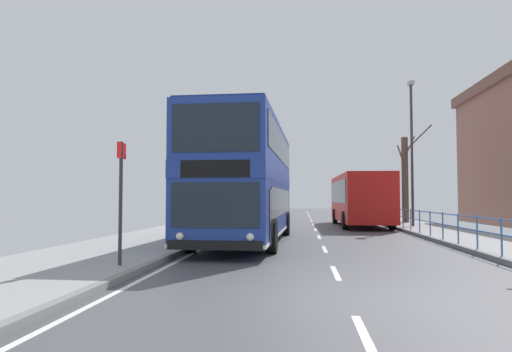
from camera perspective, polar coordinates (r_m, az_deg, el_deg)
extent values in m
cube|color=#4B4B50|center=(8.06, 11.07, -14.61)|extent=(8.40, 140.00, 0.06)
cube|color=silver|center=(5.93, 13.21, -18.62)|extent=(0.12, 2.00, 0.00)
cube|color=silver|center=(10.61, 9.69, -11.56)|extent=(0.12, 2.00, 0.00)
cube|color=silver|center=(15.36, 8.38, -8.84)|extent=(0.12, 2.00, 0.00)
cube|color=silver|center=(20.13, 7.71, -7.40)|extent=(0.12, 2.00, 0.00)
cube|color=silver|center=(24.92, 7.29, -6.51)|extent=(0.12, 2.00, 0.00)
cube|color=silver|center=(29.71, 7.01, -5.91)|extent=(0.12, 2.00, 0.00)
cube|color=silver|center=(34.50, 6.81, -5.47)|extent=(0.12, 2.00, 0.00)
cube|color=silver|center=(39.29, 6.65, -5.14)|extent=(0.12, 2.00, 0.00)
cube|color=silver|center=(44.09, 6.53, -4.89)|extent=(0.12, 2.00, 0.00)
cube|color=silver|center=(48.89, 6.44, -4.68)|extent=(0.12, 2.00, 0.00)
cube|color=silver|center=(53.68, 6.36, -4.51)|extent=(0.12, 2.00, 0.00)
cube|color=silver|center=(58.48, 6.29, -4.37)|extent=(0.12, 2.00, 0.00)
cube|color=silver|center=(8.64, -16.85, -13.51)|extent=(0.12, 133.00, 0.00)
cube|color=slate|center=(8.76, -19.01, -12.88)|extent=(0.20, 140.00, 0.14)
cube|color=navy|center=(17.35, -1.17, -4.03)|extent=(2.90, 11.12, 1.80)
cube|color=navy|center=(17.36, -1.16, -0.27)|extent=(2.92, 11.17, 0.47)
cube|color=navy|center=(17.44, -1.16, 3.21)|extent=(2.90, 11.12, 1.65)
cube|color=navy|center=(17.55, -1.16, 6.01)|extent=(2.81, 10.79, 0.08)
cube|color=#19232D|center=(11.89, -5.05, -3.55)|extent=(2.28, 0.10, 1.16)
cube|color=black|center=(11.91, -5.04, 0.89)|extent=(1.81, 0.08, 0.45)
cube|color=#19232D|center=(12.03, -5.01, 5.93)|extent=(2.28, 0.10, 1.25)
cube|color=black|center=(11.94, -5.08, -8.44)|extent=(2.46, 0.15, 0.24)
cube|color=silver|center=(17.39, -1.17, -6.81)|extent=(2.93, 11.17, 0.10)
cube|color=#19232D|center=(17.48, 3.21, -3.19)|extent=(0.27, 8.62, 0.94)
cube|color=#19232D|center=(17.31, 3.13, 3.53)|extent=(0.30, 9.94, 0.99)
cube|color=#19232D|center=(17.85, -5.19, -3.17)|extent=(0.27, 8.62, 0.94)
cube|color=#19232D|center=(17.68, -5.35, 3.40)|extent=(0.30, 9.94, 0.99)
sphere|color=white|center=(11.76, -0.73, -7.46)|extent=(0.21, 0.21, 0.20)
sphere|color=white|center=(12.14, -9.30, -7.28)|extent=(0.21, 0.21, 0.20)
cube|color=#19232D|center=(13.05, 1.86, -4.99)|extent=(0.05, 0.90, 1.55)
cylinder|color=black|center=(13.94, 1.93, -7.35)|extent=(0.33, 1.05, 1.04)
cylinder|color=black|center=(14.38, -8.06, -7.18)|extent=(0.33, 1.05, 1.04)
cylinder|color=black|center=(20.85, 3.69, -5.83)|extent=(0.33, 1.05, 1.04)
cylinder|color=black|center=(21.15, -3.08, -5.79)|extent=(0.33, 1.05, 1.04)
cube|color=red|center=(28.40, 12.57, -2.66)|extent=(2.70, 9.72, 2.68)
cube|color=#19232D|center=(28.26, 9.98, -1.92)|extent=(0.15, 8.23, 1.29)
cube|color=#19232D|center=(28.61, 15.11, -1.88)|extent=(0.15, 8.23, 1.29)
cube|color=#19232D|center=(33.22, 11.41, -2.22)|extent=(2.18, 0.07, 1.61)
cylinder|color=black|center=(31.11, 9.63, -4.87)|extent=(0.30, 0.96, 0.96)
cylinder|color=black|center=(31.42, 14.09, -4.80)|extent=(0.30, 0.96, 0.96)
cylinder|color=black|center=(25.26, 10.80, -5.35)|extent=(0.30, 0.96, 0.96)
cylinder|color=black|center=(25.63, 16.25, -5.25)|extent=(0.30, 0.96, 0.96)
cylinder|color=#386BA8|center=(13.81, 27.82, -6.60)|extent=(0.05, 0.05, 0.99)
cylinder|color=#386BA8|center=(15.38, 25.42, -6.23)|extent=(0.05, 0.05, 0.99)
cylinder|color=#386BA8|center=(16.98, 23.48, -5.92)|extent=(0.05, 0.05, 0.99)
cylinder|color=#386BA8|center=(18.59, 21.87, -5.66)|extent=(0.05, 0.05, 0.99)
cylinder|color=#386BA8|center=(20.22, 20.52, -5.43)|extent=(0.05, 0.05, 0.99)
cylinder|color=#386BA8|center=(21.85, 19.37, -5.24)|extent=(0.05, 0.05, 0.99)
cylinder|color=#386BA8|center=(23.49, 18.39, -5.07)|extent=(0.05, 0.05, 0.99)
cylinder|color=#386BA8|center=(25.14, 17.53, -4.93)|extent=(0.05, 0.05, 0.99)
cylinder|color=#386BA8|center=(26.80, 16.78, -4.80)|extent=(0.05, 0.05, 0.99)
cylinder|color=#386BA8|center=(28.45, 16.11, -4.68)|extent=(0.05, 0.05, 0.99)
cylinder|color=#386BA8|center=(30.12, 15.52, -4.58)|extent=(0.05, 0.05, 0.99)
cylinder|color=#386BA8|center=(19.38, 21.14, -4.23)|extent=(0.04, 21.96, 0.04)
cylinder|color=#386BA8|center=(19.40, 21.16, -5.39)|extent=(0.04, 21.96, 0.04)
cylinder|color=#2D2D33|center=(10.94, -16.23, -3.20)|extent=(0.08, 0.08, 2.78)
cube|color=red|center=(11.01, -16.10, 3.00)|extent=(0.04, 0.44, 0.36)
cylinder|color=#38383D|center=(26.99, 18.52, 2.42)|extent=(0.14, 0.14, 7.74)
cube|color=#B2B2AD|center=(27.63, 18.39, 10.70)|extent=(0.28, 0.60, 0.20)
cylinder|color=brown|center=(31.02, 17.75, -0.42)|extent=(0.41, 0.41, 5.39)
cylinder|color=brown|center=(30.16, 18.24, 3.35)|extent=(0.20, 2.11, 1.13)
cylinder|color=brown|center=(31.28, 19.19, 4.39)|extent=(1.70, 0.36, 1.70)
cylinder|color=brown|center=(31.89, 17.33, 2.35)|extent=(0.21, 1.69, 1.60)
cylinder|color=brown|center=(30.61, 17.53, 1.56)|extent=(0.52, 0.98, 1.23)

